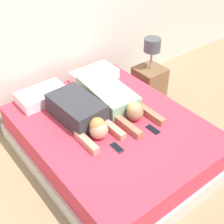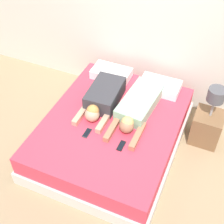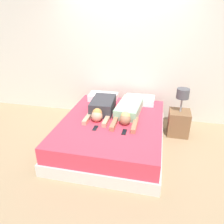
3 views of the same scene
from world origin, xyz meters
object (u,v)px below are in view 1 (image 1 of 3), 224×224
at_px(person_right, 113,97).
at_px(nightstand, 149,79).
at_px(bed, 112,140).
at_px(pillow_head_left, 42,96).
at_px(cell_phone_left, 117,148).
at_px(person_left, 81,113).
at_px(cell_phone_right, 153,129).
at_px(pillow_head_right, 94,75).

height_order(person_right, nightstand, nightstand).
bearing_deg(nightstand, bed, -152.27).
height_order(pillow_head_left, cell_phone_left, pillow_head_left).
bearing_deg(person_left, cell_phone_right, -48.71).
xyz_separation_m(bed, cell_phone_right, (0.26, -0.34, 0.24)).
bearing_deg(pillow_head_left, person_right, -42.19).
bearing_deg(cell_phone_right, cell_phone_left, 177.50).
height_order(cell_phone_left, nightstand, nightstand).
distance_m(pillow_head_right, person_right, 0.56).
distance_m(person_right, nightstand, 0.97).
xyz_separation_m(pillow_head_right, nightstand, (0.75, -0.23, -0.23)).
bearing_deg(pillow_head_left, pillow_head_right, 0.00).
relative_size(pillow_head_left, person_right, 0.48).
relative_size(pillow_head_right, cell_phone_left, 3.48).
relative_size(pillow_head_right, person_right, 0.48).
bearing_deg(person_right, pillow_head_right, 76.14).
distance_m(person_left, nightstand, 1.43).
distance_m(person_left, cell_phone_right, 0.76).
bearing_deg(nightstand, pillow_head_left, 171.10).
xyz_separation_m(person_left, nightstand, (1.35, 0.36, -0.27)).
relative_size(bed, pillow_head_right, 3.79).
bearing_deg(pillow_head_right, cell_phone_right, -95.10).
distance_m(pillow_head_left, pillow_head_right, 0.73).
relative_size(bed, person_left, 2.34).
bearing_deg(pillow_head_left, bed, -65.93).
xyz_separation_m(bed, pillow_head_right, (0.37, 0.82, 0.30)).
bearing_deg(pillow_head_right, pillow_head_left, 180.00).
distance_m(person_left, person_right, 0.47).
bearing_deg(bed, cell_phone_left, -121.00).
relative_size(bed, pillow_head_left, 3.79).
distance_m(bed, cell_phone_left, 0.44).
relative_size(pillow_head_left, nightstand, 0.62).
bearing_deg(person_left, pillow_head_left, 102.72).
distance_m(bed, person_right, 0.48).
bearing_deg(pillow_head_left, person_left, -77.28).
bearing_deg(nightstand, person_left, -164.99).
bearing_deg(cell_phone_right, nightstand, 47.28).
xyz_separation_m(bed, person_left, (-0.23, 0.23, 0.34)).
relative_size(bed, person_right, 1.82).
bearing_deg(pillow_head_right, person_right, -103.86).
height_order(person_left, person_right, person_left).
xyz_separation_m(pillow_head_right, person_left, (-0.60, -0.60, 0.05)).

